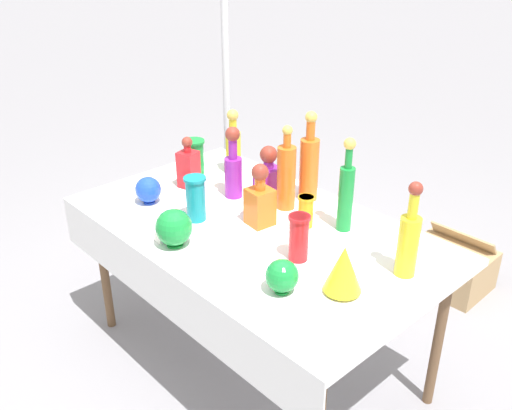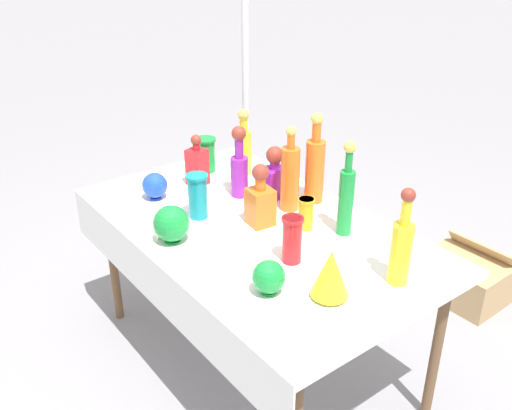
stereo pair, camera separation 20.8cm
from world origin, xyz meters
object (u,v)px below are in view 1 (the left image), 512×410
at_px(fluted_vase_0, 344,269).
at_px(slender_vase_1, 306,210).
at_px(square_decanter_1, 268,174).
at_px(round_bowl_1, 148,190).
at_px(slender_vase_2, 194,156).
at_px(round_bowl_2, 282,276).
at_px(tall_bottle_2, 309,165).
at_px(cardboard_box_behind_left, 449,267).
at_px(tall_bottle_0, 233,168).
at_px(slender_vase_3, 299,236).
at_px(tall_bottle_1, 233,147).
at_px(square_decanter_2, 260,200).
at_px(round_bowl_0, 174,228).
at_px(tall_bottle_4, 346,192).
at_px(tall_bottle_3, 286,175).
at_px(square_decanter_0, 188,166).
at_px(canopy_pole, 226,84).
at_px(tall_bottle_5, 409,239).
at_px(slender_vase_0, 196,197).

bearing_deg(fluted_vase_0, slender_vase_1, 147.94).
xyz_separation_m(square_decanter_1, round_bowl_1, (-0.32, -0.47, -0.04)).
relative_size(slender_vase_2, round_bowl_2, 1.40).
distance_m(tall_bottle_2, cardboard_box_behind_left, 1.27).
distance_m(tall_bottle_0, round_bowl_2, 0.82).
bearing_deg(slender_vase_3, tall_bottle_1, 155.79).
bearing_deg(square_decanter_1, square_decanter_2, -51.11).
height_order(square_decanter_2, round_bowl_0, square_decanter_2).
bearing_deg(tall_bottle_4, round_bowl_0, -121.86).
height_order(tall_bottle_2, tall_bottle_3, tall_bottle_2).
bearing_deg(tall_bottle_3, slender_vase_3, -39.17).
distance_m(tall_bottle_3, slender_vase_2, 0.61).
distance_m(tall_bottle_3, round_bowl_1, 0.65).
bearing_deg(tall_bottle_0, round_bowl_2, -28.59).
bearing_deg(tall_bottle_0, tall_bottle_4, 13.27).
height_order(tall_bottle_2, square_decanter_0, tall_bottle_2).
bearing_deg(cardboard_box_behind_left, canopy_pole, -156.15).
xyz_separation_m(tall_bottle_1, slender_vase_2, (-0.14, -0.14, -0.05)).
height_order(round_bowl_1, canopy_pole, canopy_pole).
bearing_deg(round_bowl_2, slender_vase_3, 118.80).
height_order(tall_bottle_0, slender_vase_2, tall_bottle_0).
xyz_separation_m(tall_bottle_0, square_decanter_2, (0.29, -0.10, -0.03)).
bearing_deg(canopy_pole, slender_vase_1, -24.99).
height_order(tall_bottle_4, fluted_vase_0, tall_bottle_4).
height_order(tall_bottle_2, square_decanter_2, tall_bottle_2).
relative_size(square_decanter_0, square_decanter_1, 1.03).
relative_size(tall_bottle_4, round_bowl_2, 3.22).
height_order(tall_bottle_5, slender_vase_2, tall_bottle_5).
distance_m(square_decanter_0, cardboard_box_behind_left, 1.67).
distance_m(slender_vase_3, cardboard_box_behind_left, 1.53).
distance_m(square_decanter_2, slender_vase_1, 0.20).
height_order(tall_bottle_3, round_bowl_2, tall_bottle_3).
height_order(tall_bottle_4, cardboard_box_behind_left, tall_bottle_4).
relative_size(fluted_vase_0, round_bowl_2, 1.46).
distance_m(tall_bottle_5, round_bowl_2, 0.49).
height_order(tall_bottle_4, slender_vase_2, tall_bottle_4).
relative_size(tall_bottle_4, square_decanter_2, 1.47).
relative_size(slender_vase_0, round_bowl_1, 1.58).
bearing_deg(tall_bottle_3, tall_bottle_2, 87.49).
bearing_deg(slender_vase_2, slender_vase_3, -12.98).
xyz_separation_m(tall_bottle_3, tall_bottle_4, (0.31, 0.04, 0.01)).
bearing_deg(slender_vase_2, tall_bottle_2, 18.90).
bearing_deg(round_bowl_0, cardboard_box_behind_left, 76.25).
xyz_separation_m(tall_bottle_3, cardboard_box_behind_left, (0.33, 1.06, -0.80)).
xyz_separation_m(square_decanter_0, square_decanter_2, (0.52, -0.01, 0.01)).
xyz_separation_m(tall_bottle_0, square_decanter_0, (-0.23, -0.09, -0.04)).
bearing_deg(tall_bottle_2, square_decanter_0, -145.96).
distance_m(round_bowl_1, cardboard_box_behind_left, 1.84).
height_order(square_decanter_1, slender_vase_2, square_decanter_1).
bearing_deg(tall_bottle_4, square_decanter_2, -140.20).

